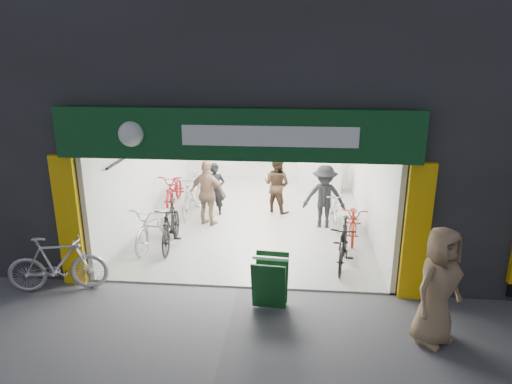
# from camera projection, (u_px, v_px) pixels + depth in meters

# --- Properties ---
(ground) EXTENTS (60.00, 60.00, 0.00)m
(ground) POSITION_uv_depth(u_px,v_px,m) (238.00, 288.00, 8.90)
(ground) COLOR #56565B
(ground) RESTS_ON ground
(building) EXTENTS (17.00, 10.27, 8.00)m
(building) POSITION_uv_depth(u_px,v_px,m) (294.00, 55.00, 12.27)
(building) COLOR #232326
(building) RESTS_ON ground
(bike_left_front) EXTENTS (0.97, 2.07, 1.04)m
(bike_left_front) POSITION_uv_depth(u_px,v_px,m) (155.00, 224.00, 10.70)
(bike_left_front) COLOR silver
(bike_left_front) RESTS_ON ground
(bike_left_midfront) EXTENTS (0.63, 1.87, 1.10)m
(bike_left_midfront) POSITION_uv_depth(u_px,v_px,m) (171.00, 225.00, 10.57)
(bike_left_midfront) COLOR black
(bike_left_midfront) RESTS_ON ground
(bike_left_midback) EXTENTS (0.80, 2.01, 1.03)m
(bike_left_midback) POSITION_uv_depth(u_px,v_px,m) (174.00, 189.00, 13.44)
(bike_left_midback) COLOR maroon
(bike_left_midback) RESTS_ON ground
(bike_left_back) EXTENTS (0.68, 2.03, 1.20)m
(bike_left_back) POSITION_uv_depth(u_px,v_px,m) (193.00, 194.00, 12.72)
(bike_left_back) COLOR #A8A8AD
(bike_left_back) RESTS_ON ground
(bike_right_front) EXTENTS (0.78, 1.78, 1.04)m
(bike_right_front) POSITION_uv_depth(u_px,v_px,m) (343.00, 244.00, 9.65)
(bike_right_front) COLOR black
(bike_right_front) RESTS_ON ground
(bike_right_mid) EXTENTS (0.78, 1.77, 0.90)m
(bike_right_mid) POSITION_uv_depth(u_px,v_px,m) (354.00, 221.00, 11.11)
(bike_right_mid) COLOR maroon
(bike_right_mid) RESTS_ON ground
(bike_right_back) EXTENTS (0.70, 1.68, 0.98)m
(bike_right_back) POSITION_uv_depth(u_px,v_px,m) (332.00, 208.00, 11.91)
(bike_right_back) COLOR silver
(bike_right_back) RESTS_ON ground
(parked_bike) EXTENTS (1.93, 0.91, 1.12)m
(parked_bike) POSITION_uv_depth(u_px,v_px,m) (58.00, 264.00, 8.66)
(parked_bike) COLOR #AFAEB3
(parked_bike) RESTS_ON ground
(customer_a) EXTENTS (0.56, 0.38, 1.50)m
(customer_a) POSITION_uv_depth(u_px,v_px,m) (215.00, 190.00, 12.57)
(customer_a) COLOR black
(customer_a) RESTS_ON ground
(customer_b) EXTENTS (0.99, 0.92, 1.64)m
(customer_b) POSITION_uv_depth(u_px,v_px,m) (277.00, 185.00, 12.80)
(customer_b) COLOR #3D2B1C
(customer_b) RESTS_ON ground
(customer_c) EXTENTS (1.14, 0.71, 1.69)m
(customer_c) POSITION_uv_depth(u_px,v_px,m) (324.00, 198.00, 11.61)
(customer_c) COLOR black
(customer_c) RESTS_ON ground
(customer_d) EXTENTS (1.12, 0.74, 1.76)m
(customer_d) POSITION_uv_depth(u_px,v_px,m) (208.00, 194.00, 11.78)
(customer_d) COLOR #937056
(customer_d) RESTS_ON ground
(pedestrian_near) EXTENTS (1.12, 1.07, 1.93)m
(pedestrian_near) POSITION_uv_depth(u_px,v_px,m) (438.00, 286.00, 7.02)
(pedestrian_near) COLOR #8F7353
(pedestrian_near) RESTS_ON ground
(sandwich_board) EXTENTS (0.66, 0.67, 0.94)m
(sandwich_board) POSITION_uv_depth(u_px,v_px,m) (270.00, 280.00, 8.13)
(sandwich_board) COLOR #0F3F19
(sandwich_board) RESTS_ON ground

